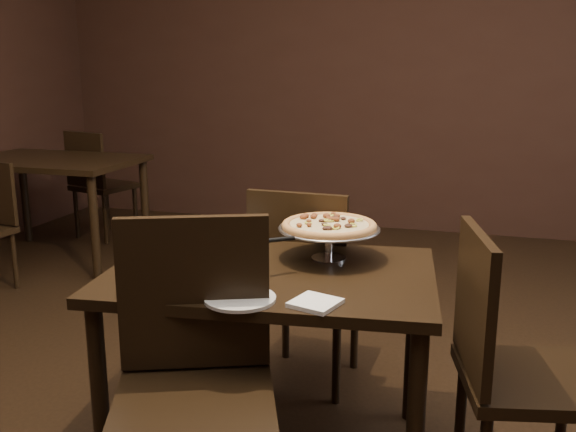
# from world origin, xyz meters

# --- Properties ---
(room) EXTENTS (6.04, 7.04, 2.84)m
(room) POSITION_xyz_m (0.06, 0.03, 1.40)
(room) COLOR black
(room) RESTS_ON ground
(dining_table) EXTENTS (1.23, 0.89, 0.72)m
(dining_table) POSITION_xyz_m (0.09, -0.01, 0.62)
(dining_table) COLOR black
(dining_table) RESTS_ON ground
(background_table) EXTENTS (1.21, 0.81, 0.76)m
(background_table) POSITION_xyz_m (-2.20, 1.88, 0.66)
(background_table) COLOR black
(background_table) RESTS_ON ground
(pizza_stand) EXTENTS (0.38, 0.38, 0.16)m
(pizza_stand) POSITION_xyz_m (0.25, 0.19, 0.85)
(pizza_stand) COLOR silver
(pizza_stand) RESTS_ON dining_table
(parmesan_shaker) EXTENTS (0.06, 0.06, 0.11)m
(parmesan_shaker) POSITION_xyz_m (0.01, -0.11, 0.77)
(parmesan_shaker) COLOR beige
(parmesan_shaker) RESTS_ON dining_table
(pepper_flake_shaker) EXTENTS (0.06, 0.06, 0.10)m
(pepper_flake_shaker) POSITION_xyz_m (-0.02, -0.14, 0.77)
(pepper_flake_shaker) COLOR maroon
(pepper_flake_shaker) RESTS_ON dining_table
(packet_caddy) EXTENTS (0.09, 0.09, 0.07)m
(packet_caddy) POSITION_xyz_m (-0.19, -0.17, 0.75)
(packet_caddy) COLOR black
(packet_caddy) RESTS_ON dining_table
(napkin_stack) EXTENTS (0.17, 0.17, 0.01)m
(napkin_stack) POSITION_xyz_m (0.32, -0.28, 0.72)
(napkin_stack) COLOR white
(napkin_stack) RESTS_ON dining_table
(plate_left) EXTENTS (0.26, 0.26, 0.01)m
(plate_left) POSITION_xyz_m (-0.31, 0.11, 0.72)
(plate_left) COLOR silver
(plate_left) RESTS_ON dining_table
(plate_near) EXTENTS (0.22, 0.22, 0.01)m
(plate_near) POSITION_xyz_m (0.08, -0.31, 0.72)
(plate_near) COLOR silver
(plate_near) RESTS_ON dining_table
(serving_spatula) EXTENTS (0.14, 0.14, 0.02)m
(serving_spatula) POSITION_xyz_m (0.13, -0.03, 0.84)
(serving_spatula) COLOR silver
(serving_spatula) RESTS_ON pizza_stand
(chair_far) EXTENTS (0.45, 0.45, 0.92)m
(chair_far) POSITION_xyz_m (0.07, 0.52, 0.50)
(chair_far) COLOR black
(chair_far) RESTS_ON ground
(chair_near) EXTENTS (0.60, 0.60, 0.99)m
(chair_near) POSITION_xyz_m (0.00, -0.49, 0.54)
(chair_near) COLOR black
(chair_near) RESTS_ON ground
(chair_side) EXTENTS (0.52, 0.52, 0.93)m
(chair_side) POSITION_xyz_m (0.90, -0.06, 0.51)
(chair_side) COLOR black
(chair_side) RESTS_ON ground
(bg_chair_far) EXTENTS (0.51, 0.51, 0.90)m
(bg_chair_far) POSITION_xyz_m (-2.22, 2.47, 0.49)
(bg_chair_far) COLOR black
(bg_chair_far) RESTS_ON ground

